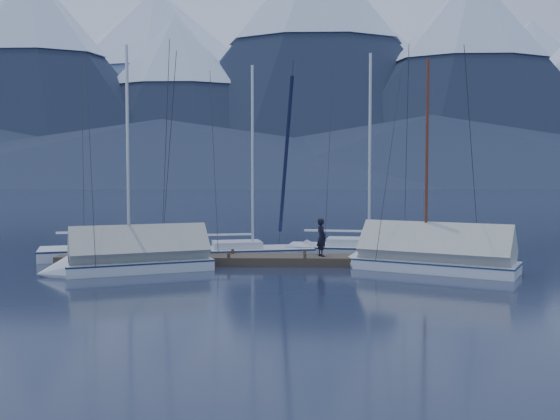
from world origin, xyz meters
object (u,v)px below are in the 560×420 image
at_px(sailboat_open_mid, 264,254).
at_px(sailboat_covered_near, 422,259).
at_px(sailboat_covered_far, 126,260).
at_px(sailboat_open_left, 142,252).
at_px(sailboat_open_right, 381,252).
at_px(person, 321,237).

bearing_deg(sailboat_open_mid, sailboat_covered_near, -29.11).
height_order(sailboat_covered_near, sailboat_covered_far, sailboat_covered_far).
distance_m(sailboat_open_mid, sailboat_covered_near, 7.10).
relative_size(sailboat_open_left, sailboat_open_mid, 1.11).
xyz_separation_m(sailboat_open_right, sailboat_covered_far, (-10.08, -4.73, 0.25)).
bearing_deg(person, sailboat_covered_far, 82.49).
bearing_deg(sailboat_covered_far, sailboat_open_right, 25.14).
bearing_deg(sailboat_open_right, sailboat_covered_far, -154.86).
height_order(sailboat_open_left, sailboat_open_mid, sailboat_open_left).
relative_size(sailboat_open_right, sailboat_covered_far, 1.13).
height_order(sailboat_covered_near, person, sailboat_covered_near).
relative_size(sailboat_open_right, person, 6.46).
relative_size(sailboat_open_mid, person, 6.01).
bearing_deg(sailboat_open_left, sailboat_covered_near, -17.03).
height_order(sailboat_open_right, person, sailboat_open_right).
distance_m(sailboat_open_mid, sailboat_covered_far, 6.46).
bearing_deg(person, sailboat_covered_near, -133.04).
bearing_deg(sailboat_open_right, person, -136.35).
xyz_separation_m(sailboat_open_left, sailboat_covered_far, (0.58, -4.35, 0.25)).
relative_size(sailboat_open_mid, sailboat_covered_near, 1.04).
bearing_deg(sailboat_covered_near, person, 160.50).
relative_size(sailboat_covered_near, sailboat_covered_far, 1.01).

